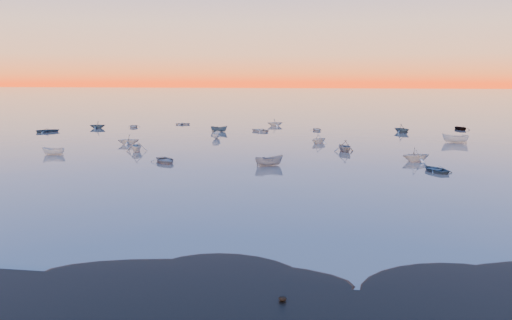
# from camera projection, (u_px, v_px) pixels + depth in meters

# --- Properties ---
(ground) EXTENTS (600.00, 600.00, 0.00)m
(ground) POSITION_uv_depth(u_px,v_px,m) (301.00, 119.00, 127.63)
(ground) COLOR #6B6059
(ground) RESTS_ON ground
(mud_lobes) EXTENTS (140.00, 6.00, 0.07)m
(mud_lobes) POSITION_uv_depth(u_px,v_px,m) (207.00, 267.00, 29.10)
(mud_lobes) COLOR black
(mud_lobes) RESTS_ON ground
(moored_fleet) EXTENTS (124.00, 58.00, 1.20)m
(moored_fleet) POSITION_uv_depth(u_px,v_px,m) (286.00, 143.00, 81.78)
(moored_fleet) COLOR silver
(moored_fleet) RESTS_ON ground
(boat_near_left) EXTENTS (4.43, 3.91, 1.05)m
(boat_near_left) POSITION_uv_depth(u_px,v_px,m) (165.00, 163.00, 63.94)
(boat_near_left) COLOR slate
(boat_near_left) RESTS_ON ground
(boat_near_center) EXTENTS (2.96, 3.99, 1.27)m
(boat_near_center) POSITION_uv_depth(u_px,v_px,m) (269.00, 166.00, 61.67)
(boat_near_center) COLOR slate
(boat_near_center) RESTS_ON ground
(boat_near_right) EXTENTS (4.09, 3.14, 1.31)m
(boat_near_right) POSITION_uv_depth(u_px,v_px,m) (345.00, 151.00, 73.19)
(boat_near_right) COLOR slate
(boat_near_right) RESTS_ON ground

